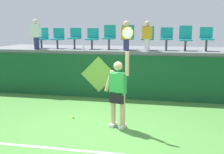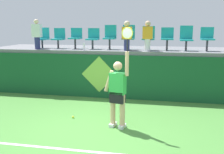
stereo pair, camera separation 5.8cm
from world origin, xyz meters
name	(u,v)px [view 1 (the left image)]	position (x,y,z in m)	size (l,w,h in m)	color
ground_plane	(92,132)	(0.00, 0.00, 0.00)	(40.00, 40.00, 0.00)	#478438
court_back_wall	(115,77)	(0.00, 3.11, 0.77)	(10.18, 0.20, 1.54)	#144C28
spectator_platform	(121,50)	(0.00, 4.35, 1.60)	(10.18, 2.59, 0.12)	slate
court_baseline_stripe	(80,151)	(0.00, -0.99, 0.00)	(9.16, 0.08, 0.01)	white
tennis_player	(118,91)	(0.55, 0.43, 0.94)	(0.74, 0.35, 2.49)	white
tennis_ball	(73,117)	(-0.77, 0.82, 0.03)	(0.07, 0.07, 0.07)	#D1E533
water_bottle	(83,47)	(-1.19, 3.29, 1.79)	(0.07, 0.07, 0.26)	white
stadium_chair_0	(42,37)	(-3.05, 3.87, 2.08)	(0.44, 0.42, 0.79)	#38383D
stadium_chair_1	(58,37)	(-2.39, 3.87, 2.08)	(0.44, 0.42, 0.77)	#38383D
stadium_chair_2	(75,37)	(-1.70, 3.87, 2.10)	(0.44, 0.42, 0.78)	#38383D
stadium_chair_3	(92,37)	(-1.01, 3.87, 2.09)	(0.44, 0.42, 0.77)	#38383D
stadium_chair_4	(109,36)	(-0.36, 3.88, 2.15)	(0.44, 0.42, 0.89)	#38383D
stadium_chair_5	(128,36)	(0.33, 3.88, 2.14)	(0.44, 0.42, 0.89)	#38383D
stadium_chair_6	(148,37)	(1.05, 3.88, 2.13)	(0.44, 0.42, 0.85)	#38383D
stadium_chair_7	(167,37)	(1.72, 3.87, 2.11)	(0.44, 0.42, 0.80)	#38383D
stadium_chair_8	(186,37)	(2.37, 3.88, 2.12)	(0.44, 0.42, 0.87)	#38383D
stadium_chair_9	(206,37)	(3.07, 3.87, 2.12)	(0.44, 0.42, 0.82)	#38383D
spectator_0	(147,35)	(1.05, 3.44, 2.19)	(0.34, 0.20, 1.03)	white
spectator_1	(36,34)	(-3.05, 3.40, 2.23)	(0.34, 0.20, 1.10)	navy
spectator_2	(126,35)	(0.33, 3.45, 2.20)	(0.34, 0.21, 1.03)	navy
wall_signage_mount	(99,98)	(-0.57, 3.01, 0.00)	(1.27, 0.01, 1.48)	#144C28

